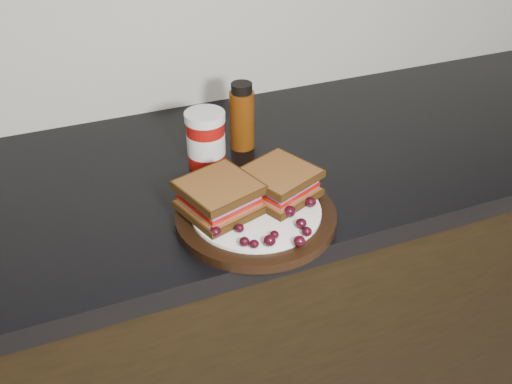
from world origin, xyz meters
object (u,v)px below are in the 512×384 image
condiment_jar (206,139)px  plate (256,216)px  sandwich_left (219,197)px  oil_bottle (242,116)px

condiment_jar → plate: bearing=-84.4°
sandwich_left → condiment_jar: (0.04, 0.19, 0.01)m
condiment_jar → oil_bottle: bearing=25.0°
plate → condiment_jar: 0.22m
oil_bottle → condiment_jar: bearing=-155.0°
condiment_jar → oil_bottle: size_ratio=0.81×
oil_bottle → sandwich_left: bearing=-119.4°
sandwich_left → oil_bottle: bearing=43.1°
sandwich_left → condiment_jar: 0.19m
sandwich_left → condiment_jar: size_ratio=1.02×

